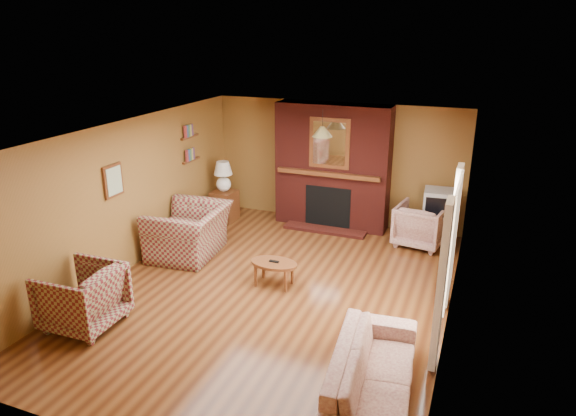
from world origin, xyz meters
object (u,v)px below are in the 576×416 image
at_px(tv_stand, 436,229).
at_px(crt_tv, 439,203).
at_px(plaid_loveseat, 189,232).
at_px(fireplace, 332,167).
at_px(plaid_armchair, 82,297).
at_px(coffee_table, 274,265).
at_px(floral_sofa, 372,376).
at_px(floral_armchair, 420,225).
at_px(table_lamp, 223,175).
at_px(side_table, 225,206).

xyz_separation_m(tv_stand, crt_tv, (0.00, -0.01, 0.51)).
bearing_deg(plaid_loveseat, fireplace, 135.65).
height_order(fireplace, plaid_armchair, fireplace).
bearing_deg(coffee_table, floral_sofa, -45.51).
height_order(fireplace, floral_armchair, fireplace).
height_order(fireplace, table_lamp, fireplace).
bearing_deg(tv_stand, fireplace, 171.21).
distance_m(plaid_armchair, side_table, 4.18).
relative_size(plaid_loveseat, tv_stand, 2.50).
bearing_deg(side_table, coffee_table, -47.55).
xyz_separation_m(floral_sofa, floral_armchair, (-0.11, 4.37, 0.08)).
bearing_deg(coffee_table, fireplace, 88.74).
relative_size(coffee_table, tv_stand, 1.39).
bearing_deg(floral_armchair, plaid_loveseat, 36.24).
distance_m(plaid_loveseat, plaid_armchair, 2.44).
xyz_separation_m(floral_sofa, tv_stand, (0.15, 4.58, -0.04)).
distance_m(fireplace, floral_armchair, 1.99).
bearing_deg(floral_armchair, coffee_table, 60.98).
xyz_separation_m(fireplace, coffee_table, (-0.06, -2.76, -0.85)).
xyz_separation_m(floral_sofa, table_lamp, (-4.00, 4.23, 0.65)).
height_order(floral_armchair, side_table, floral_armchair).
height_order(plaid_armchair, table_lamp, table_lamp).
bearing_deg(plaid_armchair, tv_stand, 137.22).
relative_size(coffee_table, crt_tv, 1.30).
height_order(fireplace, coffee_table, fireplace).
relative_size(plaid_loveseat, coffee_table, 1.80).
xyz_separation_m(coffee_table, side_table, (-2.04, 2.23, -0.02)).
xyz_separation_m(coffee_table, tv_stand, (2.11, 2.58, -0.06)).
bearing_deg(crt_tv, floral_armchair, -143.62).
height_order(floral_sofa, coffee_table, floral_sofa).
distance_m(coffee_table, tv_stand, 3.33).
bearing_deg(crt_tv, plaid_armchair, -131.49).
distance_m(plaid_loveseat, side_table, 1.76).
xyz_separation_m(coffee_table, crt_tv, (2.11, 2.57, 0.44)).
height_order(floral_armchair, coffee_table, floral_armchair).
xyz_separation_m(floral_armchair, table_lamp, (-3.89, -0.15, 0.57)).
relative_size(floral_sofa, coffee_table, 2.83).
relative_size(floral_sofa, table_lamp, 3.37).
bearing_deg(plaid_loveseat, floral_sofa, 51.24).
xyz_separation_m(plaid_loveseat, tv_stand, (3.90, 2.09, -0.17)).
height_order(fireplace, side_table, fireplace).
height_order(floral_sofa, side_table, side_table).
bearing_deg(fireplace, table_lamp, -165.71).
distance_m(floral_armchair, coffee_table, 3.01).
relative_size(plaid_loveseat, side_table, 2.17).
height_order(side_table, table_lamp, table_lamp).
bearing_deg(floral_armchair, side_table, 10.99).
bearing_deg(table_lamp, crt_tv, 4.74).
relative_size(floral_sofa, tv_stand, 3.93).
relative_size(side_table, crt_tv, 1.08).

